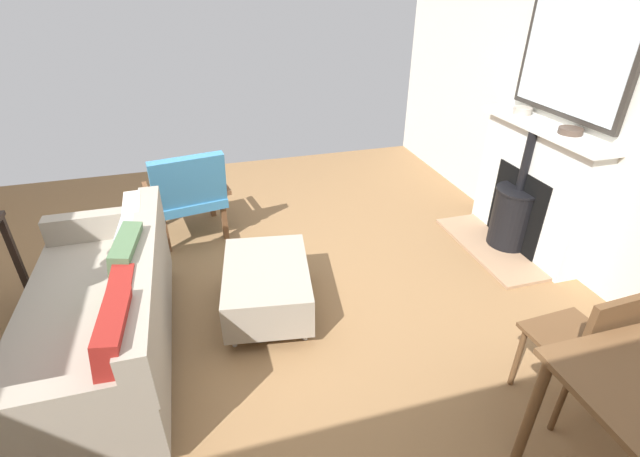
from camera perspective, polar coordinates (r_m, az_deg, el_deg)
ground_plane at (r=3.37m, az=-9.62°, el=-9.88°), size 5.29×5.69×0.01m
wall_left at (r=3.91m, az=31.62°, el=13.79°), size 0.12×5.69×2.65m
fireplace at (r=4.17m, az=24.66°, el=3.75°), size 0.62×1.25×1.09m
mirror_over_mantel at (r=3.94m, az=29.79°, el=19.18°), size 0.04×1.07×0.98m
mantel_bowl_near at (r=4.19m, az=24.27°, el=13.50°), size 0.15×0.15×0.06m
mantel_bowl_far at (r=3.81m, az=29.16°, el=10.79°), size 0.17×0.17×0.04m
sofa at (r=3.00m, az=-25.54°, el=-9.66°), size 0.82×1.73×0.83m
ottoman at (r=3.17m, az=-6.73°, el=-7.04°), size 0.69×0.90×0.37m
armchair_accent at (r=4.07m, az=-16.38°, el=4.46°), size 0.76×0.69×0.84m
dining_chair_near_fireplace at (r=2.70m, az=30.93°, el=-12.23°), size 0.42×0.42×0.85m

